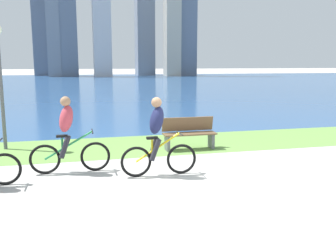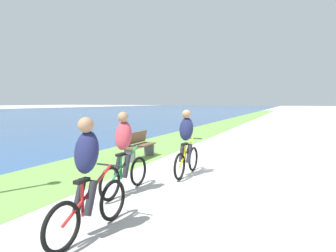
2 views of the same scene
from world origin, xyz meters
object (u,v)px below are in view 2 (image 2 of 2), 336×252
cyclist_distant_rear (88,178)px  bench_near_path (138,145)px  cyclist_lead (186,143)px  cyclist_trailing (124,153)px

cyclist_distant_rear → bench_near_path: bearing=22.9°
cyclist_lead → cyclist_distant_rear: bearing=178.5°
cyclist_trailing → cyclist_lead: bearing=-19.9°
cyclist_lead → bench_near_path: bearing=58.1°
bench_near_path → cyclist_trailing: bearing=-154.4°
cyclist_distant_rear → bench_near_path: (5.08, 2.15, -0.39)m
cyclist_distant_rear → cyclist_lead: bearing=-1.5°
cyclist_lead → cyclist_trailing: 1.99m
bench_near_path → cyclist_distant_rear: bearing=-157.1°
cyclist_trailing → bench_near_path: 3.65m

